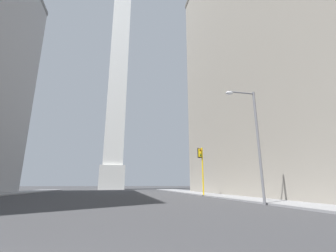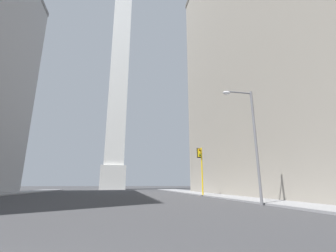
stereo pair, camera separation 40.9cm
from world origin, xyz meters
The scene contains 5 objects.
sidewalk_right centered at (15.21, 23.76, 0.07)m, with size 5.00×79.21×0.15m, color gray.
building_right centered at (28.05, 22.73, 22.65)m, with size 24.11×39.29×45.28m.
obelisk centered at (0.00, 66.01, 36.76)m, with size 7.07×7.07×76.82m.
traffic_light_mid_right centered at (12.65, 25.81, 4.14)m, with size 0.79×0.51×6.31m.
street_lamp centered at (12.07, 12.50, 5.36)m, with size 2.59×0.36×8.87m.
Camera 1 is at (1.90, -2.92, 1.48)m, focal length 24.00 mm.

